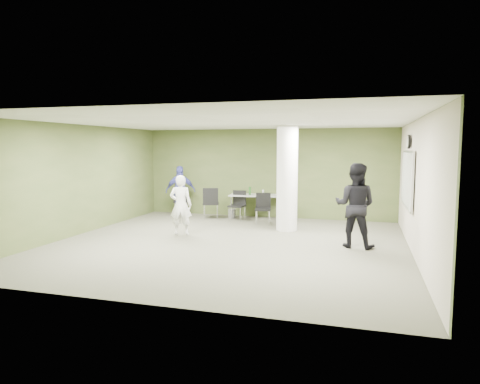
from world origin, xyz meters
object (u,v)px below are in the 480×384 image
(folding_table, at_px, (256,196))
(woman_white, at_px, (181,205))
(chair_back_left, at_px, (181,199))
(man_blue, at_px, (181,191))
(man_black, at_px, (355,205))

(folding_table, bearing_deg, woman_white, -117.85)
(chair_back_left, bearing_deg, man_blue, 92.58)
(folding_table, height_order, man_black, man_black)
(woman_white, distance_m, man_blue, 3.03)
(chair_back_left, bearing_deg, woman_white, 95.28)
(folding_table, distance_m, woman_white, 3.16)
(chair_back_left, xyz_separation_m, man_black, (5.56, -3.04, 0.40))
(chair_back_left, relative_size, man_black, 0.50)
(man_blue, bearing_deg, chair_back_left, -93.35)
(woman_white, height_order, man_black, man_black)
(woman_white, bearing_deg, chair_back_left, -79.36)
(chair_back_left, xyz_separation_m, man_blue, (0.04, -0.10, 0.27))
(man_black, bearing_deg, chair_back_left, -18.39)
(woman_white, bearing_deg, man_blue, -79.26)
(man_blue, bearing_deg, man_black, 127.23)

